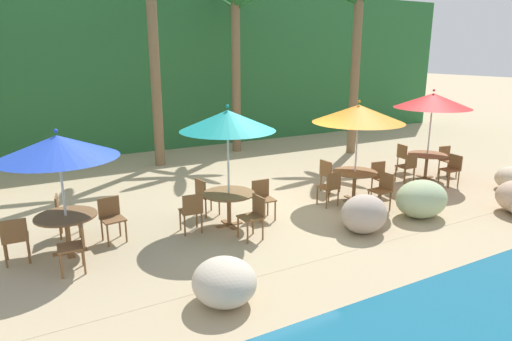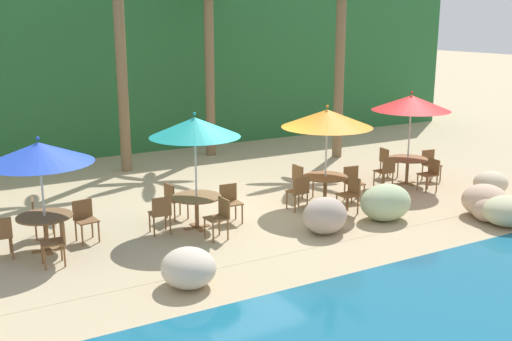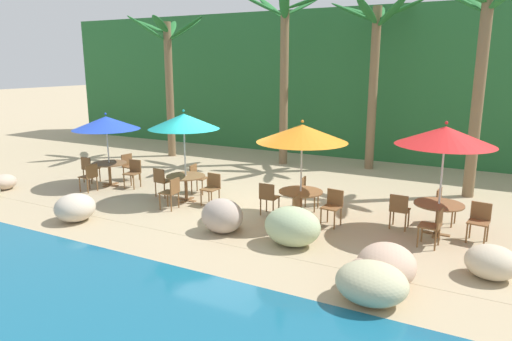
{
  "view_description": "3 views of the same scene",
  "coord_description": "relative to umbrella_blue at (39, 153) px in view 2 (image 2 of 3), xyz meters",
  "views": [
    {
      "loc": [
        -5.14,
        -8.44,
        3.63
      ],
      "look_at": [
        -0.27,
        0.36,
        0.94
      ],
      "focal_mm": 31.12,
      "sensor_mm": 36.0,
      "label": 1
    },
    {
      "loc": [
        -6.56,
        -12.26,
        4.57
      ],
      "look_at": [
        0.45,
        0.11,
        1.02
      ],
      "focal_mm": 43.09,
      "sensor_mm": 36.0,
      "label": 2
    },
    {
      "loc": [
        6.51,
        -10.67,
        3.86
      ],
      "look_at": [
        0.48,
        0.58,
        0.9
      ],
      "focal_mm": 32.7,
      "sensor_mm": 36.0,
      "label": 3
    }
  ],
  "objects": [
    {
      "name": "ground_plane",
      "position": [
        4.5,
        0.08,
        -2.02
      ],
      "size": [
        120.0,
        120.0,
        0.0
      ],
      "primitive_type": "plane",
      "color": "tan"
    },
    {
      "name": "terrace_deck",
      "position": [
        4.5,
        0.08,
        -2.02
      ],
      "size": [
        18.0,
        5.2,
        0.01
      ],
      "color": "tan",
      "rests_on": "ground"
    },
    {
      "name": "foliage_backdrop",
      "position": [
        4.5,
        9.08,
        0.98
      ],
      "size": [
        28.0,
        2.4,
        6.0
      ],
      "color": "#286633",
      "rests_on": "ground"
    },
    {
      "name": "rock_seawall",
      "position": [
        6.5,
        -2.53,
        -1.67
      ],
      "size": [
        14.95,
        3.12,
        0.86
      ],
      "color": "#CFA98E",
      "rests_on": "ground"
    },
    {
      "name": "umbrella_blue",
      "position": [
        0.0,
        0.0,
        0.0
      ],
      "size": [
        2.09,
        2.09,
        2.34
      ],
      "color": "silver",
      "rests_on": "ground"
    },
    {
      "name": "dining_table_blue",
      "position": [
        0.0,
        0.0,
        -1.41
      ],
      "size": [
        1.1,
        1.1,
        0.74
      ],
      "color": "brown",
      "rests_on": "ground"
    },
    {
      "name": "chair_blue_seaward",
      "position": [
        0.83,
        0.19,
        -1.51
      ],
      "size": [
        0.47,
        0.48,
        0.87
      ],
      "color": "brown",
      "rests_on": "ground"
    },
    {
      "name": "chair_blue_inland",
      "position": [
        0.03,
        0.85,
        -1.51
      ],
      "size": [
        0.48,
        0.48,
        0.87
      ],
      "color": "brown",
      "rests_on": "ground"
    },
    {
      "name": "chair_blue_left",
      "position": [
        -0.85,
        -0.07,
        -1.51
      ],
      "size": [
        0.43,
        0.44,
        0.87
      ],
      "color": "brown",
      "rests_on": "ground"
    },
    {
      "name": "chair_blue_right",
      "position": [
        0.04,
        -0.85,
        -1.51
      ],
      "size": [
        0.45,
        0.44,
        0.87
      ],
      "color": "brown",
      "rests_on": "ground"
    },
    {
      "name": "umbrella_teal",
      "position": [
        3.19,
        -0.24,
        0.26
      ],
      "size": [
        1.98,
        1.98,
        2.61
      ],
      "color": "silver",
      "rests_on": "ground"
    },
    {
      "name": "dining_table_teal",
      "position": [
        3.19,
        -0.24,
        -1.41
      ],
      "size": [
        1.1,
        1.1,
        0.74
      ],
      "color": "brown",
      "rests_on": "ground"
    },
    {
      "name": "chair_teal_seaward",
      "position": [
        4.05,
        -0.19,
        -1.51
      ],
      "size": [
        0.44,
        0.45,
        0.87
      ],
      "color": "brown",
      "rests_on": "ground"
    },
    {
      "name": "chair_teal_inland",
      "position": [
        2.98,
        0.59,
        -1.51
      ],
      "size": [
        0.48,
        0.48,
        0.87
      ],
      "color": "brown",
      "rests_on": "ground"
    },
    {
      "name": "chair_teal_left",
      "position": [
        2.34,
        -0.26,
        -1.51
      ],
      "size": [
        0.45,
        0.46,
        0.87
      ],
      "color": "brown",
      "rests_on": "ground"
    },
    {
      "name": "chair_teal_right",
      "position": [
        3.35,
        -1.08,
        -1.51
      ],
      "size": [
        0.46,
        0.45,
        0.87
      ],
      "color": "brown",
      "rests_on": "ground"
    },
    {
      "name": "umbrella_orange",
      "position": [
        6.71,
        -0.2,
        0.17
      ],
      "size": [
        2.23,
        2.23,
        2.52
      ],
      "color": "silver",
      "rests_on": "ground"
    },
    {
      "name": "dining_table_orange",
      "position": [
        6.71,
        -0.2,
        -1.41
      ],
      "size": [
        1.1,
        1.1,
        0.74
      ],
      "color": "brown",
      "rests_on": "ground"
    },
    {
      "name": "chair_orange_seaward",
      "position": [
        7.56,
        -0.22,
        -1.51
      ],
      "size": [
        0.47,
        0.48,
        0.87
      ],
      "color": "brown",
      "rests_on": "ground"
    },
    {
      "name": "chair_orange_inland",
      "position": [
        6.53,
        0.64,
        -1.51
      ],
      "size": [
        0.47,
        0.46,
        0.87
      ],
      "color": "brown",
      "rests_on": "ground"
    },
    {
      "name": "chair_orange_left",
      "position": [
        5.86,
        -0.31,
        -1.51
      ],
      "size": [
        0.43,
        0.44,
        0.87
      ],
      "color": "brown",
      "rests_on": "ground"
    },
    {
      "name": "chair_orange_right",
      "position": [
        6.84,
        -1.05,
        -1.51
      ],
      "size": [
        0.45,
        0.44,
        0.87
      ],
      "color": "brown",
      "rests_on": "ground"
    },
    {
      "name": "umbrella_red",
      "position": [
        9.89,
        0.29,
        0.27
      ],
      "size": [
        2.15,
        2.15,
        2.62
      ],
      "color": "silver",
      "rests_on": "ground"
    },
    {
      "name": "dining_table_red",
      "position": [
        9.89,
        0.29,
        -1.41
      ],
      "size": [
        1.1,
        1.1,
        0.74
      ],
      "color": "brown",
      "rests_on": "ground"
    },
    {
      "name": "chair_red_seaward",
      "position": [
        10.75,
        0.28,
        -1.51
      ],
      "size": [
        0.47,
        0.48,
        0.87
      ],
      "color": "brown",
      "rests_on": "ground"
    },
    {
      "name": "chair_red_inland",
      "position": [
        9.89,
        1.15,
        -1.51
      ],
      "size": [
        0.47,
        0.46,
        0.87
      ],
      "color": "brown",
      "rests_on": "ground"
    },
    {
      "name": "chair_red_left",
      "position": [
        9.04,
        0.21,
        -1.51
      ],
      "size": [
        0.43,
        0.43,
        0.87
      ],
      "color": "brown",
      "rests_on": "ground"
    },
    {
      "name": "chair_red_right",
      "position": [
        9.92,
        -0.56,
        -1.51
      ],
      "size": [
        0.46,
        0.45,
        0.87
      ],
      "color": "brown",
      "rests_on": "ground"
    },
    {
      "name": "palm_tree_second",
      "position": [
        3.49,
        5.68,
        2.14
      ],
      "size": [
        3.42,
        3.27,
        6.39
      ],
      "color": "brown",
      "rests_on": "ground"
    },
    {
      "name": "palm_tree_third",
      "position": [
        6.7,
        6.42,
        2.11
      ],
      "size": [
        3.26,
        3.21,
        6.0
      ],
      "color": "brown",
      "rests_on": "ground"
    },
    {
      "name": "palm_tree_fourth",
      "position": [
        10.26,
        4.07,
        1.95
      ],
      "size": [
        2.89,
        2.62,
        6.0
      ],
      "color": "brown",
      "rests_on": "ground"
    }
  ]
}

